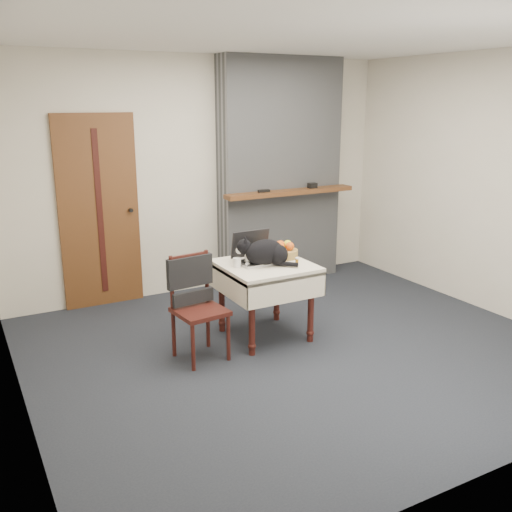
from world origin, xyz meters
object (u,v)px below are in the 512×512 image
(pill_bottle, at_px, (297,261))
(fruit_basket, at_px, (283,251))
(chair, at_px, (194,292))
(side_table, at_px, (265,276))
(laptop, at_px, (255,254))
(door, at_px, (99,212))
(cream_jar, at_px, (237,263))
(cat, at_px, (266,253))

(pill_bottle, bearing_deg, fruit_basket, 86.29)
(fruit_basket, height_order, chair, chair)
(side_table, bearing_deg, laptop, 113.52)
(laptop, bearing_deg, chair, -167.10)
(door, height_order, laptop, door)
(cream_jar, bearing_deg, chair, -169.12)
(laptop, distance_m, fruit_basket, 0.30)
(side_table, distance_m, chair, 0.72)
(fruit_basket, distance_m, chair, 1.00)
(fruit_basket, bearing_deg, side_table, -157.51)
(laptop, relative_size, cream_jar, 4.67)
(door, height_order, chair, door)
(door, bearing_deg, pill_bottle, -53.03)
(laptop, xyz_separation_m, chair, (-0.67, -0.17, -0.20))
(side_table, xyz_separation_m, fruit_basket, (0.25, 0.10, 0.17))
(chair, bearing_deg, laptop, 7.45)
(door, xyz_separation_m, pill_bottle, (1.31, -1.75, -0.27))
(laptop, relative_size, fruit_basket, 1.42)
(chair, bearing_deg, pill_bottle, -12.50)
(laptop, relative_size, pill_bottle, 5.82)
(laptop, distance_m, cream_jar, 0.24)
(door, xyz_separation_m, chair, (0.36, -1.65, -0.43))
(cream_jar, distance_m, chair, 0.49)
(pill_bottle, bearing_deg, side_table, 145.95)
(door, relative_size, cream_jar, 24.60)
(laptop, height_order, pill_bottle, laptop)
(pill_bottle, xyz_separation_m, fruit_basket, (0.02, 0.26, 0.03))
(side_table, height_order, cat, cat)
(cream_jar, xyz_separation_m, pill_bottle, (0.50, -0.19, -0.01))
(door, relative_size, side_table, 2.56)
(door, relative_size, pill_bottle, 30.67)
(door, distance_m, pill_bottle, 2.20)
(side_table, distance_m, laptop, 0.22)
(cream_jar, relative_size, chair, 0.09)
(door, distance_m, chair, 1.74)
(side_table, relative_size, laptop, 2.06)
(side_table, bearing_deg, fruit_basket, 22.49)
(cream_jar, bearing_deg, laptop, 19.87)
(cat, bearing_deg, door, 147.39)
(pill_bottle, distance_m, fruit_basket, 0.26)
(fruit_basket, bearing_deg, cat, -152.19)
(laptop, xyz_separation_m, pill_bottle, (0.28, -0.27, -0.04))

